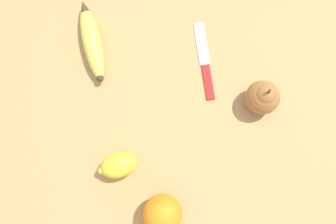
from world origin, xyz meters
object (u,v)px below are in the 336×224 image
(orange, at_px, (162,214))
(paring_knife, at_px, (205,63))
(lemon, at_px, (119,165))
(banana, at_px, (92,41))
(pear, at_px, (263,97))

(orange, bearing_deg, paring_knife, -144.17)
(lemon, bearing_deg, banana, -113.67)
(orange, distance_m, paring_knife, 0.31)
(orange, relative_size, pear, 0.84)
(banana, relative_size, orange, 2.41)
(orange, bearing_deg, lemon, -84.36)
(paring_knife, bearing_deg, banana, 162.34)
(orange, xyz_separation_m, pear, (-0.29, -0.05, 0.00))
(banana, xyz_separation_m, pear, (-0.19, 0.31, 0.02))
(orange, height_order, pear, pear)
(lemon, bearing_deg, pear, 167.20)
(lemon, xyz_separation_m, paring_knife, (-0.26, -0.06, -0.02))
(pear, xyz_separation_m, lemon, (0.30, -0.07, -0.01))
(paring_knife, bearing_deg, orange, -113.86)
(banana, relative_size, pear, 2.04)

